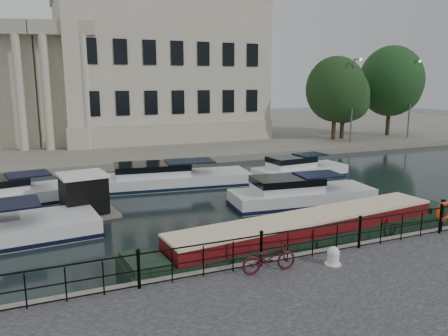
{
  "coord_description": "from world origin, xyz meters",
  "views": [
    {
      "loc": [
        -6.36,
        -14.07,
        6.48
      ],
      "look_at": [
        0.5,
        2.0,
        3.0
      ],
      "focal_mm": 35.0,
      "sensor_mm": 36.0,
      "label": 1
    }
  ],
  "objects_px": {
    "bicycle": "(269,258)",
    "harbour_hut": "(84,197)",
    "mooring_bollard": "(333,256)",
    "life_ring_post": "(444,212)",
    "narrowboat": "(310,235)"
  },
  "relations": [
    {
      "from": "mooring_bollard",
      "to": "harbour_hut",
      "type": "relative_size",
      "value": 0.19
    },
    {
      "from": "narrowboat",
      "to": "life_ring_post",
      "type": "bearing_deg",
      "value": -30.03
    },
    {
      "from": "life_ring_post",
      "to": "narrowboat",
      "type": "xyz_separation_m",
      "value": [
        -4.81,
        2.17,
        -1.01
      ]
    },
    {
      "from": "bicycle",
      "to": "mooring_bollard",
      "type": "xyz_separation_m",
      "value": [
        2.23,
        -0.32,
        -0.19
      ]
    },
    {
      "from": "mooring_bollard",
      "to": "life_ring_post",
      "type": "height_order",
      "value": "life_ring_post"
    },
    {
      "from": "mooring_bollard",
      "to": "life_ring_post",
      "type": "xyz_separation_m",
      "value": [
        6.01,
        0.91,
        0.54
      ]
    },
    {
      "from": "bicycle",
      "to": "narrowboat",
      "type": "distance_m",
      "value": 4.45
    },
    {
      "from": "bicycle",
      "to": "harbour_hut",
      "type": "height_order",
      "value": "harbour_hut"
    },
    {
      "from": "bicycle",
      "to": "narrowboat",
      "type": "height_order",
      "value": "bicycle"
    },
    {
      "from": "mooring_bollard",
      "to": "life_ring_post",
      "type": "distance_m",
      "value": 6.1
    },
    {
      "from": "mooring_bollard",
      "to": "narrowboat",
      "type": "relative_size",
      "value": 0.04
    },
    {
      "from": "mooring_bollard",
      "to": "narrowboat",
      "type": "xyz_separation_m",
      "value": [
        1.2,
        3.09,
        -0.47
      ]
    },
    {
      "from": "bicycle",
      "to": "harbour_hut",
      "type": "bearing_deg",
      "value": 26.47
    },
    {
      "from": "bicycle",
      "to": "narrowboat",
      "type": "xyz_separation_m",
      "value": [
        3.43,
        2.76,
        -0.67
      ]
    },
    {
      "from": "life_ring_post",
      "to": "narrowboat",
      "type": "bearing_deg",
      "value": 155.67
    }
  ]
}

